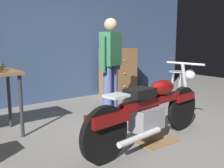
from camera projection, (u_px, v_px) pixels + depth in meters
ground_plane at (145, 137)px, 3.60m from camera, size 12.00×12.00×0.00m
back_wall at (52, 28)px, 5.51m from camera, size 8.00×0.12×3.10m
motorcycle at (151, 109)px, 3.34m from camera, size 2.18×0.64×1.00m
person_standing at (111, 63)px, 4.50m from camera, size 0.54×0.34×1.67m
shop_stool at (176, 78)px, 5.70m from camera, size 0.32×0.32×0.64m
wooden_dresser at (118, 72)px, 6.14m from camera, size 0.80×0.47×1.10m
drip_tray at (155, 141)px, 3.48m from camera, size 0.56×0.40×0.01m
mug_green_speckled at (0, 67)px, 3.62m from camera, size 0.12×0.09×0.11m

